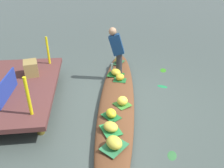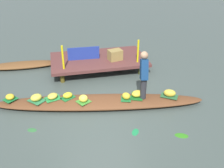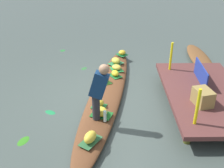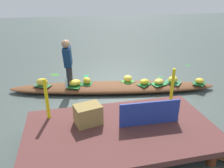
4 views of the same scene
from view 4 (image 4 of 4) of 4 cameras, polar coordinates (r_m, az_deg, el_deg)
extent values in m
plane|color=#3E4944|center=(5.93, 0.29, -1.80)|extent=(40.00, 40.00, 0.00)
cube|color=#552D2B|center=(3.75, 2.40, -12.09)|extent=(3.20, 1.80, 0.10)
cylinder|color=#4E4316|center=(4.84, 15.02, -6.87)|extent=(0.14, 0.14, 0.29)
cylinder|color=#444719|center=(4.39, -16.89, -10.50)|extent=(0.14, 0.14, 0.29)
cylinder|color=maroon|center=(3.86, 24.98, -17.03)|extent=(0.14, 0.14, 0.29)
ellipsoid|color=brown|center=(5.89, 0.30, -0.88)|extent=(5.61, 1.74, 0.21)
cube|color=#295B34|center=(6.02, -17.88, -0.37)|extent=(0.51, 0.46, 0.01)
ellipsoid|color=gold|center=(5.99, -17.99, 0.49)|extent=(0.37, 0.31, 0.20)
cube|color=#17591F|center=(5.82, -9.70, -0.38)|extent=(0.45, 0.52, 0.01)
ellipsoid|color=gold|center=(5.79, -9.75, 0.36)|extent=(0.37, 0.33, 0.16)
cube|color=#26803B|center=(5.97, 12.23, 0.05)|extent=(0.47, 0.41, 0.01)
ellipsoid|color=gold|center=(5.94, 12.28, 0.67)|extent=(0.37, 0.36, 0.14)
cube|color=#18662F|center=(6.33, 22.04, 0.18)|extent=(0.43, 0.42, 0.01)
ellipsoid|color=gold|center=(6.31, 22.14, 0.78)|extent=(0.31, 0.31, 0.15)
cube|color=#2B7143|center=(6.16, 15.72, 0.42)|extent=(0.51, 0.51, 0.01)
ellipsoid|color=gold|center=(6.13, 15.81, 1.18)|extent=(0.37, 0.35, 0.18)
cube|color=#3E852E|center=(5.99, 4.16, 0.63)|extent=(0.42, 0.41, 0.01)
ellipsoid|color=yellow|center=(5.96, 4.18, 1.45)|extent=(0.31, 0.31, 0.19)
cube|color=#1B652D|center=(5.87, 8.52, -0.08)|extent=(0.43, 0.40, 0.01)
ellipsoid|color=gold|center=(5.84, 8.57, 0.59)|extent=(0.29, 0.25, 0.15)
cube|color=#1D632D|center=(5.89, -6.62, 0.13)|extent=(0.34, 0.38, 0.01)
ellipsoid|color=gold|center=(5.86, -6.66, 0.91)|extent=(0.28, 0.29, 0.17)
cylinder|color=#28282D|center=(5.81, -11.19, 2.35)|extent=(0.16, 0.16, 0.55)
cube|color=navy|center=(5.58, -11.70, 7.12)|extent=(0.25, 0.44, 0.58)
sphere|color=#9E7556|center=(5.40, -12.16, 10.33)|extent=(0.20, 0.20, 0.20)
cylinder|color=silver|center=(5.70, -11.99, 0.24)|extent=(0.07, 0.07, 0.25)
cube|color=navy|center=(3.74, 9.95, -7.63)|extent=(1.06, 0.06, 0.43)
cylinder|color=yellow|center=(4.43, 15.61, -0.73)|extent=(0.06, 0.06, 0.76)
cylinder|color=yellow|center=(3.97, -16.87, -3.80)|extent=(0.06, 0.06, 0.76)
cube|color=olive|center=(3.76, -6.35, -8.02)|extent=(0.50, 0.41, 0.35)
ellipsoid|color=#1B7A41|center=(7.02, -6.91, 2.11)|extent=(0.26, 0.31, 0.01)
ellipsoid|color=#2E6733|center=(7.07, 12.73, 1.86)|extent=(0.27, 0.23, 0.01)
ellipsoid|color=#2D791A|center=(7.33, -14.87, 2.41)|extent=(0.35, 0.28, 0.01)
ellipsoid|color=#256F31|center=(8.47, 19.46, 4.66)|extent=(0.26, 0.24, 0.01)
camera|label=1|loc=(7.12, 39.57, 20.37)|focal=34.73mm
camera|label=2|loc=(11.20, -1.79, 29.73)|focal=40.93mm
camera|label=3|loc=(7.01, -59.45, 21.54)|focal=43.88mm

